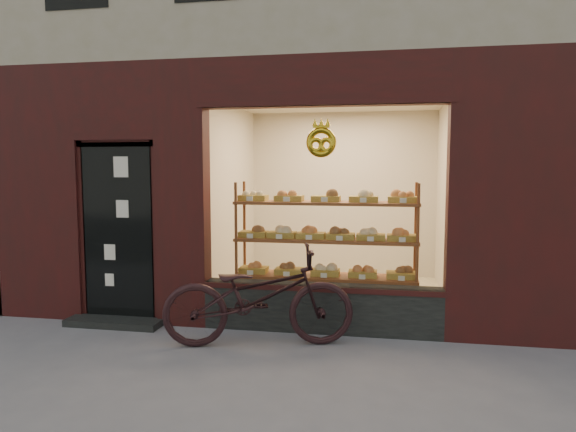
# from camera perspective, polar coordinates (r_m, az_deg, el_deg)

# --- Properties ---
(ground) EXTENTS (90.00, 90.00, 0.00)m
(ground) POSITION_cam_1_polar(r_m,az_deg,el_deg) (4.20, -6.51, -21.18)
(ground) COLOR slate
(display_shelf) EXTENTS (2.20, 0.45, 1.70)m
(display_shelf) POSITION_cam_1_polar(r_m,az_deg,el_deg) (6.25, 4.20, -3.74)
(display_shelf) COLOR brown
(display_shelf) RESTS_ON ground
(bicycle) EXTENTS (2.11, 1.16, 1.05)m
(bicycle) POSITION_cam_1_polar(r_m,az_deg,el_deg) (5.46, -3.32, -8.91)
(bicycle) COLOR black
(bicycle) RESTS_ON ground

